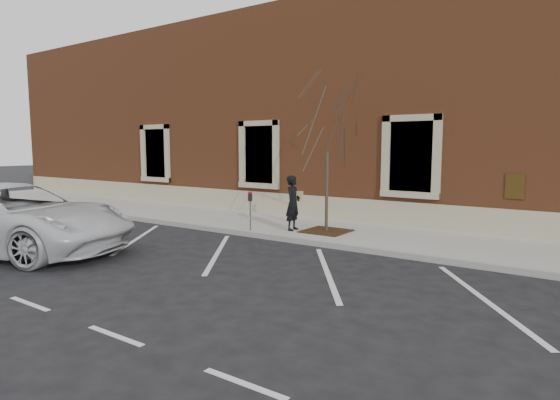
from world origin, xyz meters
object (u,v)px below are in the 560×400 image
Objects in this scene: man at (293,203)px; sapling at (327,130)px; white_truck at (10,218)px; parking_meter at (250,204)px.

sapling reaches higher than man.
man is 0.26× the size of white_truck.
sapling is 8.90m from white_truck.
sapling is at bearing -59.96° from white_truck.
sapling reaches higher than white_truck.
man is at bearing -159.02° from sapling.
man reaches higher than parking_meter.
parking_meter is at bearing 121.39° from man.
white_truck is at bearing -130.74° from sapling.
parking_meter is 3.21m from sapling.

